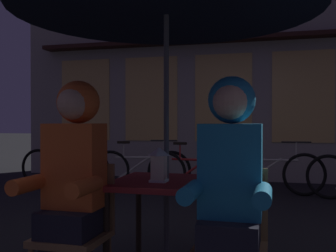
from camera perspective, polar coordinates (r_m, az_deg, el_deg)
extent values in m
cube|color=maroon|center=(2.75, -0.24, -8.15)|extent=(0.72, 0.72, 0.04)
cylinder|color=#2D2319|center=(2.65, -8.87, -16.72)|extent=(0.04, 0.04, 0.70)
cylinder|color=#2D2319|center=(3.20, -4.25, -13.63)|extent=(0.04, 0.04, 0.70)
cylinder|color=#2D2319|center=(3.06, 7.13, -14.31)|extent=(0.04, 0.04, 0.70)
cylinder|color=#4C4C51|center=(2.72, -0.24, 0.28)|extent=(0.04, 0.04, 2.25)
cube|color=white|center=(2.67, -1.30, -7.85)|extent=(0.11, 0.11, 0.02)
cube|color=white|center=(2.66, -1.30, -5.97)|extent=(0.09, 0.09, 0.16)
pyramid|color=white|center=(2.65, -1.30, -3.66)|extent=(0.11, 0.11, 0.06)
cube|color=olive|center=(2.59, -13.66, -15.36)|extent=(0.40, 0.40, 0.04)
cube|color=olive|center=(2.69, -11.76, -9.68)|extent=(0.40, 0.03, 0.42)
cube|color=olive|center=(2.31, 8.84, -17.36)|extent=(0.40, 0.40, 0.04)
cube|color=olive|center=(2.43, 9.33, -10.83)|extent=(0.40, 0.03, 0.42)
cube|color=black|center=(2.56, -13.66, -13.21)|extent=(0.32, 0.36, 0.16)
cube|color=#E05B23|center=(2.54, -13.25, -5.54)|extent=(0.34, 0.22, 0.52)
cylinder|color=#E05B23|center=(2.27, -11.86, -8.55)|extent=(0.09, 0.30, 0.09)
cylinder|color=#E05B23|center=(2.45, -19.45, -7.88)|extent=(0.09, 0.30, 0.09)
sphere|color=tan|center=(2.52, -13.27, 3.19)|extent=(0.21, 0.21, 0.21)
sphere|color=#E05B23|center=(2.57, -12.75, 3.37)|extent=(0.27, 0.27, 0.27)
cube|color=black|center=(2.28, 8.85, -14.96)|extent=(0.32, 0.36, 0.16)
cube|color=teal|center=(2.25, 8.97, -6.32)|extent=(0.34, 0.22, 0.52)
cylinder|color=teal|center=(2.03, 13.43, -9.64)|extent=(0.09, 0.30, 0.09)
cylinder|color=teal|center=(2.07, 3.30, -9.42)|extent=(0.09, 0.30, 0.09)
sphere|color=tan|center=(2.24, 8.99, 3.52)|extent=(0.21, 0.21, 0.21)
sphere|color=teal|center=(2.29, 9.12, 3.71)|extent=(0.27, 0.27, 0.27)
cube|color=#9E9389|center=(8.26, 13.44, 14.36)|extent=(10.00, 0.60, 6.20)
cube|color=#E0B260|center=(8.65, -11.79, 3.69)|extent=(1.10, 0.02, 1.70)
cube|color=#E0B260|center=(8.10, -2.46, 3.91)|extent=(1.10, 0.02, 1.70)
cube|color=#E0B260|center=(7.78, 7.92, 4.03)|extent=(1.10, 0.02, 1.70)
cube|color=#E0B260|center=(7.74, 18.79, 4.02)|extent=(1.10, 0.02, 1.70)
cube|color=#331914|center=(7.73, 13.33, 12.27)|extent=(9.00, 0.36, 0.08)
torus|color=black|center=(6.86, -10.93, -6.15)|extent=(0.66, 0.05, 0.66)
torus|color=black|center=(7.36, -18.13, -5.71)|extent=(0.66, 0.05, 0.66)
cylinder|color=black|center=(7.07, -14.66, -4.20)|extent=(0.84, 0.04, 0.04)
cylinder|color=black|center=(7.15, -15.52, -5.61)|extent=(0.61, 0.04, 0.44)
cylinder|color=black|center=(7.21, -16.64, -3.16)|extent=(0.02, 0.02, 0.24)
cube|color=black|center=(7.20, -16.65, -2.13)|extent=(0.20, 0.08, 0.04)
cylinder|color=black|center=(6.88, -11.85, -3.16)|extent=(0.02, 0.02, 0.28)
cylinder|color=black|center=(6.87, -11.85, -2.00)|extent=(0.44, 0.02, 0.02)
torus|color=black|center=(6.59, 0.47, -6.41)|extent=(0.66, 0.18, 0.66)
torus|color=black|center=(6.72, -8.30, -6.28)|extent=(0.66, 0.18, 0.66)
cylinder|color=#ADA89E|center=(6.62, -3.96, -4.52)|extent=(0.83, 0.21, 0.04)
cylinder|color=#ADA89E|center=(6.65, -5.01, -6.06)|extent=(0.60, 0.16, 0.44)
cylinder|color=#ADA89E|center=(6.65, -6.41, -3.46)|extent=(0.02, 0.02, 0.24)
cube|color=black|center=(6.64, -6.41, -2.34)|extent=(0.21, 0.12, 0.04)
cylinder|color=#ADA89E|center=(6.57, -0.60, -3.33)|extent=(0.02, 0.02, 0.28)
cylinder|color=black|center=(6.56, -0.60, -2.11)|extent=(0.44, 0.11, 0.02)
torus|color=black|center=(6.12, 8.91, -6.97)|extent=(0.66, 0.10, 0.66)
torus|color=black|center=(6.38, -0.20, -6.65)|extent=(0.66, 0.10, 0.66)
cylinder|color=maroon|center=(6.20, 4.26, -4.86)|extent=(0.84, 0.10, 0.04)
cylinder|color=maroon|center=(6.26, 3.17, -6.49)|extent=(0.61, 0.08, 0.44)
cylinder|color=maroon|center=(6.27, 1.74, -3.70)|extent=(0.02, 0.02, 0.24)
cube|color=black|center=(6.27, 1.74, -2.52)|extent=(0.21, 0.09, 0.04)
cylinder|color=maroon|center=(6.10, 7.78, -3.64)|extent=(0.02, 0.02, 0.28)
cylinder|color=black|center=(6.09, 7.79, -2.33)|extent=(0.44, 0.06, 0.02)
torus|color=black|center=(6.45, 19.00, -6.61)|extent=(0.66, 0.12, 0.66)
torus|color=black|center=(6.35, 9.83, -6.69)|extent=(0.66, 0.12, 0.66)
cylinder|color=#ADA89E|center=(6.36, 14.46, -4.75)|extent=(0.84, 0.12, 0.04)
cylinder|color=#ADA89E|center=(6.37, 13.35, -6.38)|extent=(0.61, 0.10, 0.44)
cylinder|color=#ADA89E|center=(6.33, 11.88, -3.68)|extent=(0.02, 0.02, 0.24)
cube|color=black|center=(6.32, 11.88, -2.50)|extent=(0.21, 0.10, 0.04)
cylinder|color=#ADA89E|center=(6.39, 17.93, -3.47)|extent=(0.02, 0.02, 0.28)
cylinder|color=black|center=(6.38, 17.93, -2.22)|extent=(0.44, 0.07, 0.02)
torus|color=black|center=(6.31, 22.11, -6.77)|extent=(0.65, 0.21, 0.66)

